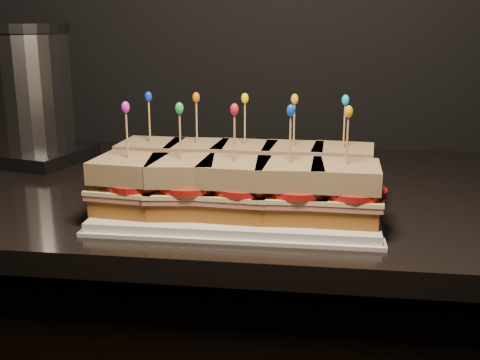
# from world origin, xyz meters

# --- Properties ---
(granite_slab) EXTENTS (2.24, 0.72, 0.04)m
(granite_slab) POSITION_xyz_m (-0.27, 1.65, 0.86)
(granite_slab) COLOR black
(granite_slab) RESTS_ON cabinet
(platter) EXTENTS (0.42, 0.26, 0.02)m
(platter) POSITION_xyz_m (-0.35, 1.49, 0.89)
(platter) COLOR white
(platter) RESTS_ON granite_slab
(platter_rim) EXTENTS (0.43, 0.27, 0.01)m
(platter_rim) POSITION_xyz_m (-0.35, 1.49, 0.88)
(platter_rim) COLOR white
(platter_rim) RESTS_ON granite_slab
(sandwich_0_bread_bot) EXTENTS (0.10, 0.10, 0.03)m
(sandwich_0_bread_bot) POSITION_xyz_m (-0.51, 1.55, 0.91)
(sandwich_0_bread_bot) COLOR brown
(sandwich_0_bread_bot) RESTS_ON platter
(sandwich_0_ham) EXTENTS (0.11, 0.10, 0.01)m
(sandwich_0_ham) POSITION_xyz_m (-0.51, 1.55, 0.92)
(sandwich_0_ham) COLOR #C45D59
(sandwich_0_ham) RESTS_ON sandwich_0_bread_bot
(sandwich_0_cheese) EXTENTS (0.11, 0.11, 0.01)m
(sandwich_0_cheese) POSITION_xyz_m (-0.51, 1.55, 0.93)
(sandwich_0_cheese) COLOR #F5EDA0
(sandwich_0_cheese) RESTS_ON sandwich_0_ham
(sandwich_0_tomato) EXTENTS (0.09, 0.09, 0.01)m
(sandwich_0_tomato) POSITION_xyz_m (-0.50, 1.54, 0.94)
(sandwich_0_tomato) COLOR red
(sandwich_0_tomato) RESTS_ON sandwich_0_cheese
(sandwich_0_bread_top) EXTENTS (0.10, 0.10, 0.03)m
(sandwich_0_bread_top) POSITION_xyz_m (-0.51, 1.55, 0.96)
(sandwich_0_bread_top) COLOR #572D13
(sandwich_0_bread_top) RESTS_ON sandwich_0_tomato
(sandwich_0_pick) EXTENTS (0.00, 0.00, 0.09)m
(sandwich_0_pick) POSITION_xyz_m (-0.51, 1.55, 1.01)
(sandwich_0_pick) COLOR tan
(sandwich_0_pick) RESTS_ON sandwich_0_bread_top
(sandwich_0_frill) EXTENTS (0.01, 0.01, 0.02)m
(sandwich_0_frill) POSITION_xyz_m (-0.51, 1.55, 1.05)
(sandwich_0_frill) COLOR #0D2ECF
(sandwich_0_frill) RESTS_ON sandwich_0_pick
(sandwich_1_bread_bot) EXTENTS (0.09, 0.09, 0.03)m
(sandwich_1_bread_bot) POSITION_xyz_m (-0.43, 1.55, 0.91)
(sandwich_1_bread_bot) COLOR brown
(sandwich_1_bread_bot) RESTS_ON platter
(sandwich_1_ham) EXTENTS (0.10, 0.10, 0.01)m
(sandwich_1_ham) POSITION_xyz_m (-0.43, 1.55, 0.92)
(sandwich_1_ham) COLOR #C45D59
(sandwich_1_ham) RESTS_ON sandwich_1_bread_bot
(sandwich_1_cheese) EXTENTS (0.11, 0.10, 0.01)m
(sandwich_1_cheese) POSITION_xyz_m (-0.43, 1.55, 0.93)
(sandwich_1_cheese) COLOR #F5EDA0
(sandwich_1_cheese) RESTS_ON sandwich_1_ham
(sandwich_1_tomato) EXTENTS (0.09, 0.09, 0.01)m
(sandwich_1_tomato) POSITION_xyz_m (-0.42, 1.54, 0.94)
(sandwich_1_tomato) COLOR red
(sandwich_1_tomato) RESTS_ON sandwich_1_cheese
(sandwich_1_bread_top) EXTENTS (0.10, 0.10, 0.03)m
(sandwich_1_bread_top) POSITION_xyz_m (-0.43, 1.55, 0.96)
(sandwich_1_bread_top) COLOR #572D13
(sandwich_1_bread_top) RESTS_ON sandwich_1_tomato
(sandwich_1_pick) EXTENTS (0.00, 0.00, 0.09)m
(sandwich_1_pick) POSITION_xyz_m (-0.43, 1.55, 1.01)
(sandwich_1_pick) COLOR tan
(sandwich_1_pick) RESTS_ON sandwich_1_bread_top
(sandwich_1_frill) EXTENTS (0.01, 0.01, 0.02)m
(sandwich_1_frill) POSITION_xyz_m (-0.43, 1.55, 1.05)
(sandwich_1_frill) COLOR orange
(sandwich_1_frill) RESTS_ON sandwich_1_pick
(sandwich_2_bread_bot) EXTENTS (0.10, 0.10, 0.03)m
(sandwich_2_bread_bot) POSITION_xyz_m (-0.35, 1.55, 0.91)
(sandwich_2_bread_bot) COLOR brown
(sandwich_2_bread_bot) RESTS_ON platter
(sandwich_2_ham) EXTENTS (0.11, 0.11, 0.01)m
(sandwich_2_ham) POSITION_xyz_m (-0.35, 1.55, 0.92)
(sandwich_2_ham) COLOR #C45D59
(sandwich_2_ham) RESTS_ON sandwich_2_bread_bot
(sandwich_2_cheese) EXTENTS (0.11, 0.11, 0.01)m
(sandwich_2_cheese) POSITION_xyz_m (-0.35, 1.55, 0.93)
(sandwich_2_cheese) COLOR #F5EDA0
(sandwich_2_cheese) RESTS_ON sandwich_2_ham
(sandwich_2_tomato) EXTENTS (0.09, 0.09, 0.01)m
(sandwich_2_tomato) POSITION_xyz_m (-0.34, 1.54, 0.94)
(sandwich_2_tomato) COLOR red
(sandwich_2_tomato) RESTS_ON sandwich_2_cheese
(sandwich_2_bread_top) EXTENTS (0.10, 0.10, 0.03)m
(sandwich_2_bread_top) POSITION_xyz_m (-0.35, 1.55, 0.96)
(sandwich_2_bread_top) COLOR #572D13
(sandwich_2_bread_top) RESTS_ON sandwich_2_tomato
(sandwich_2_pick) EXTENTS (0.00, 0.00, 0.09)m
(sandwich_2_pick) POSITION_xyz_m (-0.35, 1.55, 1.01)
(sandwich_2_pick) COLOR tan
(sandwich_2_pick) RESTS_ON sandwich_2_bread_top
(sandwich_2_frill) EXTENTS (0.01, 0.01, 0.02)m
(sandwich_2_frill) POSITION_xyz_m (-0.35, 1.55, 1.05)
(sandwich_2_frill) COLOR yellow
(sandwich_2_frill) RESTS_ON sandwich_2_pick
(sandwich_3_bread_bot) EXTENTS (0.10, 0.10, 0.03)m
(sandwich_3_bread_bot) POSITION_xyz_m (-0.27, 1.55, 0.91)
(sandwich_3_bread_bot) COLOR brown
(sandwich_3_bread_bot) RESTS_ON platter
(sandwich_3_ham) EXTENTS (0.10, 0.10, 0.01)m
(sandwich_3_ham) POSITION_xyz_m (-0.27, 1.55, 0.92)
(sandwich_3_ham) COLOR #C45D59
(sandwich_3_ham) RESTS_ON sandwich_3_bread_bot
(sandwich_3_cheese) EXTENTS (0.11, 0.10, 0.01)m
(sandwich_3_cheese) POSITION_xyz_m (-0.27, 1.55, 0.93)
(sandwich_3_cheese) COLOR #F5EDA0
(sandwich_3_cheese) RESTS_ON sandwich_3_ham
(sandwich_3_tomato) EXTENTS (0.09, 0.09, 0.01)m
(sandwich_3_tomato) POSITION_xyz_m (-0.26, 1.54, 0.94)
(sandwich_3_tomato) COLOR red
(sandwich_3_tomato) RESTS_ON sandwich_3_cheese
(sandwich_3_bread_top) EXTENTS (0.10, 0.10, 0.03)m
(sandwich_3_bread_top) POSITION_xyz_m (-0.27, 1.55, 0.96)
(sandwich_3_bread_top) COLOR #572D13
(sandwich_3_bread_top) RESTS_ON sandwich_3_tomato
(sandwich_3_pick) EXTENTS (0.00, 0.00, 0.09)m
(sandwich_3_pick) POSITION_xyz_m (-0.27, 1.55, 1.01)
(sandwich_3_pick) COLOR tan
(sandwich_3_pick) RESTS_ON sandwich_3_bread_top
(sandwich_3_frill) EXTENTS (0.01, 0.01, 0.02)m
(sandwich_3_frill) POSITION_xyz_m (-0.27, 1.55, 1.05)
(sandwich_3_frill) COLOR orange
(sandwich_3_frill) RESTS_ON sandwich_3_pick
(sandwich_4_bread_bot) EXTENTS (0.10, 0.10, 0.03)m
(sandwich_4_bread_bot) POSITION_xyz_m (-0.19, 1.55, 0.91)
(sandwich_4_bread_bot) COLOR brown
(sandwich_4_bread_bot) RESTS_ON platter
(sandwich_4_ham) EXTENTS (0.11, 0.11, 0.01)m
(sandwich_4_ham) POSITION_xyz_m (-0.19, 1.55, 0.92)
(sandwich_4_ham) COLOR #C45D59
(sandwich_4_ham) RESTS_ON sandwich_4_bread_bot
(sandwich_4_cheese) EXTENTS (0.11, 0.11, 0.01)m
(sandwich_4_cheese) POSITION_xyz_m (-0.19, 1.55, 0.93)
(sandwich_4_cheese) COLOR #F5EDA0
(sandwich_4_cheese) RESTS_ON sandwich_4_ham
(sandwich_4_tomato) EXTENTS (0.09, 0.09, 0.01)m
(sandwich_4_tomato) POSITION_xyz_m (-0.18, 1.54, 0.94)
(sandwich_4_tomato) COLOR red
(sandwich_4_tomato) RESTS_ON sandwich_4_cheese
(sandwich_4_bread_top) EXTENTS (0.10, 0.10, 0.03)m
(sandwich_4_bread_top) POSITION_xyz_m (-0.19, 1.55, 0.96)
(sandwich_4_bread_top) COLOR #572D13
(sandwich_4_bread_top) RESTS_ON sandwich_4_tomato
(sandwich_4_pick) EXTENTS (0.00, 0.00, 0.09)m
(sandwich_4_pick) POSITION_xyz_m (-0.19, 1.55, 1.01)
(sandwich_4_pick) COLOR tan
(sandwich_4_pick) RESTS_ON sandwich_4_bread_top
(sandwich_4_frill) EXTENTS (0.01, 0.01, 0.02)m
(sandwich_4_frill) POSITION_xyz_m (-0.19, 1.55, 1.05)
(sandwich_4_frill) COLOR #06C0BA
(sandwich_4_frill) RESTS_ON sandwich_4_pick
(sandwich_5_bread_bot) EXTENTS (0.10, 0.10, 0.03)m
(sandwich_5_bread_bot) POSITION_xyz_m (-0.51, 1.43, 0.91)
(sandwich_5_bread_bot) COLOR brown
(sandwich_5_bread_bot) RESTS_ON platter
(sandwich_5_ham) EXTENTS (0.11, 0.11, 0.01)m
(sandwich_5_ham) POSITION_xyz_m (-0.51, 1.43, 0.92)
(sandwich_5_ham) COLOR #C45D59
(sandwich_5_ham) RESTS_ON sandwich_5_bread_bot
(sandwich_5_cheese) EXTENTS (0.11, 0.11, 0.01)m
(sandwich_5_cheese) POSITION_xyz_m (-0.51, 1.43, 0.93)
(sandwich_5_cheese) COLOR #F5EDA0
(sandwich_5_cheese) RESTS_ON sandwich_5_ham
(sandwich_5_tomato) EXTENTS (0.09, 0.09, 0.01)m
(sandwich_5_tomato) POSITION_xyz_m (-0.50, 1.42, 0.94)
(sandwich_5_tomato) COLOR red
(sandwich_5_tomato) RESTS_ON sandwich_5_cheese
(sandwich_5_bread_top) EXTENTS (0.10, 0.10, 0.03)m
(sandwich_5_bread_top) POSITION_xyz_m (-0.51, 1.43, 0.96)
(sandwich_5_bread_top) COLOR #572D13
(sandwich_5_bread_top) RESTS_ON sandwich_5_tomato
(sandwich_5_pick) EXTENTS (0.00, 0.00, 0.09)m
(sandwich_5_pick) POSITION_xyz_m (-0.51, 1.43, 1.01)
(sandwich_5_pick) COLOR tan
(sandwich_5_pick) RESTS_ON sandwich_5_bread_top
(sandwich_5_frill) EXTENTS (0.01, 0.01, 0.02)m
(sandwich_5_frill) POSITION_xyz_m (-0.51, 1.43, 1.05)
(sandwich_5_frill) COLOR #CF23BF
(sandwich_5_frill) RESTS_ON sandwich_5_pick
(sandwich_6_bread_bot) EXTENTS (0.10, 0.10, 0.03)m
(sandwich_6_bread_bot) POSITION_xyz_m (-0.43, 1.43, 0.91)
(sandwich_6_bread_bot) COLOR brown
(sandwich_6_bread_bot) RESTS_ON platter
(sandwich_6_ham) EXTENTS (0.11, 0.11, 0.01)m
(sandwich_6_ham) POSITION_xyz_m (-0.43, 1.43, 0.92)
(sandwich_6_ham) COLOR #C45D59
(sandwich_6_ham) RESTS_ON sandwich_6_bread_bot
(sandwich_6_cheese) EXTENTS (0.12, 0.11, 0.01)m
(sandwich_6_cheese) POSITION_xyz_m (-0.43, 1.43, 0.93)
(sandwich_6_cheese) COLOR #F5EDA0
(sandwich_6_cheese) RESTS_ON sandwich_6_ham
(sandwich_6_tomato) EXTENTS (0.09, 0.09, 0.01)m
(sandwich_6_tomato) POSITION_xyz_m (-0.42, 1.42, 0.94)
(sandwich_6_tomato) COLOR red
(sandwich_6_tomato) RESTS_ON sandwich_6_cheese
(sandwich_6_bread_top) EXTENTS (0.11, 0.11, 0.03)m
(sandwich_6_bread_top) POSITION_xyz_m (-0.43, 1.43, 0.96)
(sandwich_6_bread_top) COLOR #572D13
(sandwich_6_bread_top) RESTS_ON sandwich_6_tomato
(sandwich_6_pick) EXTENTS (0.00, 0.00, 0.09)m
(sandwich_6_pick) POSITION_xyz_m (-0.43, 1.43, 1.01)
(sandwich_6_pick) COLOR tan
(sandwich_6_pick) RESTS_ON sandwich_6_bread_top
(sandwich_6_frill) EXTENTS (0.01, 0.01, 0.02)m
(sandwich_6_frill) POSITION_xyz_m (-0.43, 1.43, 1.05)
(sandwich_6_frill) COLOR green
(sandwich_6_frill) RESTS_ON sandwich_6_pick
(sandwich_7_bread_bot) EXTENTS (0.10, 0.10, 0.03)m
(sandwich_7_bread_bot) POSITION_xyz_m (-0.35, 1.43, 0.91)
(sandwich_7_bread_bot) COLOR brown
(sandwich_7_bread_bot) RESTS_ON platter
(sandwich_7_ham) EXTENTS (0.11, 0.11, 0.01)m
(sandwich_7_ham) POSITION_xyz_m (-0.35, 1.43, 0.92)
(sandwich_7_ham) COLOR #C45D59
(sandwich_7_ham) RESTS_ON sandwich_7_bread_bot
(sandwich_7_cheese) EXTENTS (0.11, 0.11, 0.01)m
(sandwich_7_cheese) POSITION_xyz_m (-0.35, 1.43, 0.93)
(sandwich_7_cheese) COLOR #F5EDA0
(sandwich_7_cheese) RESTS_ON sandwich_7_ham
(sandwich_7_tomato) EXTENTS (0.09, 0.09, 0.01)m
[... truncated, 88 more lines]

